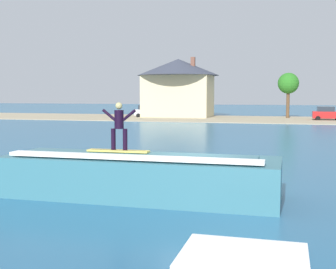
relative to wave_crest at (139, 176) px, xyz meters
name	(u,v)px	position (x,y,z in m)	size (l,w,h in m)	color
ground_plane	(197,195)	(1.90, 0.85, -0.75)	(260.00, 260.00, 0.00)	#276188
wave_crest	(139,176)	(0.00, 0.00, 0.00)	(9.65, 2.96, 1.59)	#37727F
surfboard	(118,151)	(-0.72, -0.13, 0.87)	(2.22, 0.40, 0.06)	#EAD159
surfer	(119,123)	(-0.71, -0.06, 1.83)	(1.25, 0.32, 1.66)	black
shoreline_bank	(265,119)	(1.90, 48.51, -0.70)	(120.00, 16.74, 0.09)	tan
car_near_shore	(148,111)	(-15.35, 49.71, 0.20)	(4.08, 2.09, 1.86)	silver
car_far_shore	(327,113)	(9.92, 48.67, 0.20)	(3.92, 2.25, 1.86)	red
house_with_chimney	(178,83)	(-11.31, 51.97, 4.47)	(12.33, 12.33, 8.94)	beige
tree_tall_bare	(288,84)	(4.82, 52.46, 4.21)	(2.98, 2.98, 6.55)	brown
whitewater_patch	(244,256)	(4.12, -5.02, -0.70)	(2.78, 2.22, 0.10)	white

